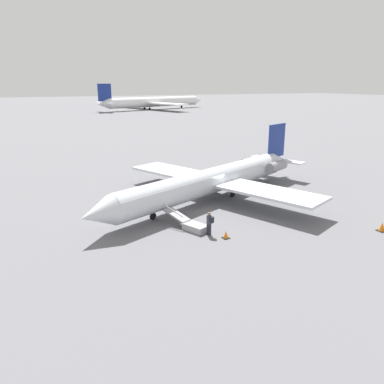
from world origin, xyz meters
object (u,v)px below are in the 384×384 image
object	(u,v)px
airplane_main	(215,179)
airplane_far_center	(154,102)
boarding_stairs	(192,225)
passenger	(209,222)

from	to	relation	value
airplane_main	airplane_far_center	bearing A→B (deg)	-129.56
boarding_stairs	passenger	world-z (taller)	passenger
airplane_main	airplane_far_center	xyz separation A→B (m)	(-37.52, -121.73, 1.26)
airplane_far_center	passenger	bearing A→B (deg)	-124.45
airplane_main	airplane_far_center	distance (m)	127.38
airplane_main	boarding_stairs	distance (m)	8.45
airplane_far_center	boarding_stairs	world-z (taller)	airplane_far_center
airplane_far_center	boarding_stairs	bearing A→B (deg)	-124.93
airplane_main	boarding_stairs	xyz separation A→B (m)	(5.46, 6.28, -1.48)
airplane_far_center	airplane_main	bearing A→B (deg)	-123.50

